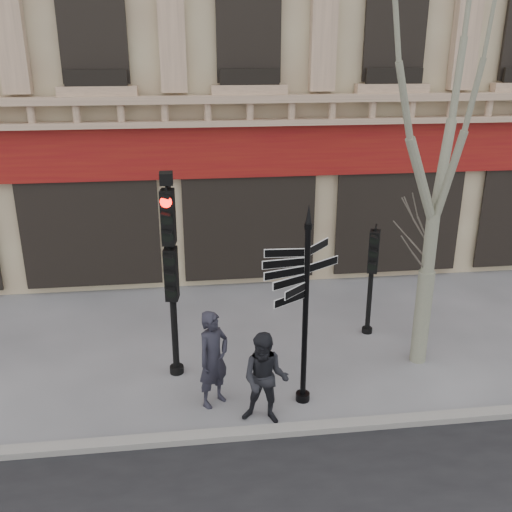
% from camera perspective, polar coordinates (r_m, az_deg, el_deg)
% --- Properties ---
extents(ground, '(80.00, 80.00, 0.00)m').
position_cam_1_polar(ground, '(11.04, 2.34, -12.83)').
color(ground, '#56565A').
rests_on(ground, ground).
extents(kerb, '(80.00, 0.25, 0.12)m').
position_cam_1_polar(kerb, '(9.89, 3.73, -16.94)').
color(kerb, gray).
rests_on(kerb, ground).
extents(fingerpost, '(2.00, 2.00, 3.67)m').
position_cam_1_polar(fingerpost, '(9.52, 5.10, -1.81)').
color(fingerpost, black).
rests_on(fingerpost, ground).
extents(traffic_signal_main, '(0.48, 0.37, 3.98)m').
position_cam_1_polar(traffic_signal_main, '(10.43, -8.57, 0.37)').
color(traffic_signal_main, black).
rests_on(traffic_signal_main, ground).
extents(traffic_signal_secondary, '(0.48, 0.42, 2.40)m').
position_cam_1_polar(traffic_signal_secondary, '(12.43, 11.54, -0.65)').
color(traffic_signal_secondary, black).
rests_on(traffic_signal_secondary, ground).
extents(plane_tree, '(2.84, 2.84, 7.54)m').
position_cam_1_polar(plane_tree, '(10.72, 18.60, 15.34)').
color(plane_tree, gray).
rests_on(plane_tree, ground).
extents(pedestrian_a, '(0.78, 0.75, 1.80)m').
position_cam_1_polar(pedestrian_a, '(10.13, -4.28, -10.22)').
color(pedestrian_a, '#201F2A').
rests_on(pedestrian_a, ground).
extents(pedestrian_b, '(0.96, 0.84, 1.66)m').
position_cam_1_polar(pedestrian_b, '(9.69, 0.93, -12.21)').
color(pedestrian_b, black).
rests_on(pedestrian_b, ground).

